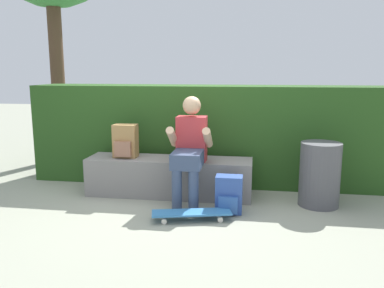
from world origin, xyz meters
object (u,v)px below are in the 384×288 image
backpack_on_bench (125,141)px  backpack_on_ground (229,195)px  person_skater (190,146)px  trash_bin (320,174)px  skateboard_near_person (192,213)px  bench_main (169,177)px

backpack_on_bench → backpack_on_ground: size_ratio=1.00×
person_skater → trash_bin: bearing=4.1°
skateboard_near_person → backpack_on_ground: bearing=38.0°
backpack_on_ground → backpack_on_bench: bearing=159.1°
skateboard_near_person → backpack_on_bench: (-0.93, 0.77, 0.57)m
bench_main → skateboard_near_person: (0.40, -0.78, -0.15)m
skateboard_near_person → trash_bin: 1.52m
person_skater → backpack_on_bench: bearing=165.9°
bench_main → person_skater: 0.56m
skateboard_near_person → trash_bin: bearing=26.5°
backpack_on_bench → backpack_on_ground: bearing=-20.9°
backpack_on_bench → trash_bin: 2.29m
backpack_on_ground → person_skater: bearing=148.5°
backpack_on_bench → backpack_on_ground: (1.29, -0.49, -0.45)m
bench_main → backpack_on_bench: backpack_on_bench is taller
skateboard_near_person → bench_main: bearing=116.9°
bench_main → backpack_on_ground: bearing=-33.7°
bench_main → backpack_on_bench: 0.68m
skateboard_near_person → backpack_on_bench: 1.34m
backpack_on_ground → skateboard_near_person: bearing=-142.0°
bench_main → backpack_on_ground: 0.90m
backpack_on_ground → bench_main: bearing=146.3°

